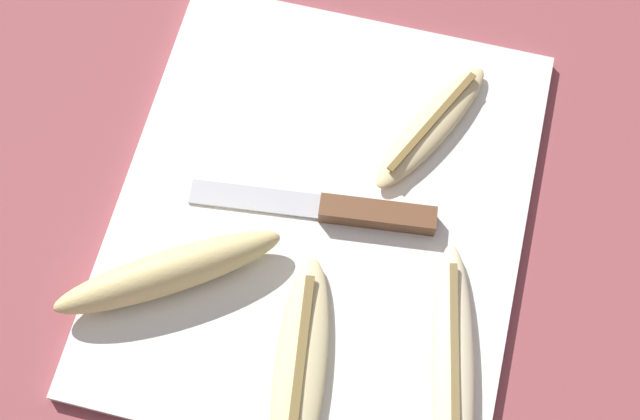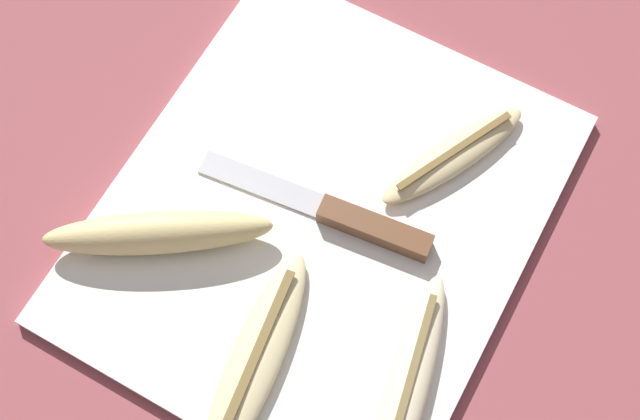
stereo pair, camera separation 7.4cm
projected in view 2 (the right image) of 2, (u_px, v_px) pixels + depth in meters
ground_plane at (320, 220)px, 0.76m from camera, size 4.00×4.00×0.00m
cutting_board at (320, 217)px, 0.76m from camera, size 0.40×0.34×0.01m
knife at (354, 221)px, 0.74m from camera, size 0.04×0.21×0.02m
banana_soft_right at (256, 359)px, 0.69m from camera, size 0.19×0.07×0.02m
banana_bright_far at (405, 398)px, 0.68m from camera, size 0.21×0.07×0.02m
banana_ripe_center at (453, 155)px, 0.76m from camera, size 0.15×0.10×0.02m
banana_golden_short at (158, 233)px, 0.72m from camera, size 0.13×0.18×0.04m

